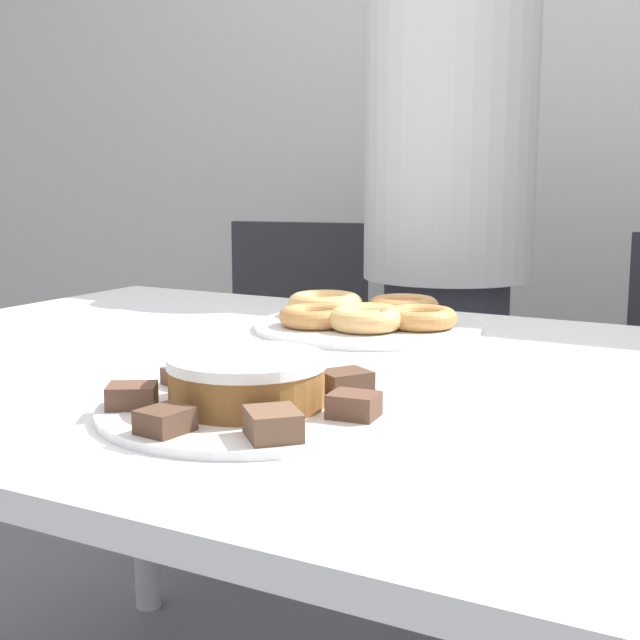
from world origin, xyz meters
The scene contains 20 objects.
wall_back centered at (0.00, 1.64, 1.30)m, with size 8.00×0.05×2.60m.
table centered at (0.00, 0.00, 0.67)m, with size 1.59×1.08×0.75m.
person_standing centered at (-0.16, 0.88, 0.82)m, with size 0.38×0.38×1.57m.
office_chair_left centered at (-0.68, 1.00, 0.40)m, with size 0.53×0.53×0.86m.
plate_cake centered at (0.03, -0.25, 0.75)m, with size 0.33×0.33×0.01m.
plate_donuts centered at (-0.08, 0.29, 0.75)m, with size 0.38×0.38×0.01m.
frosted_cake centered at (0.03, -0.25, 0.78)m, with size 0.17×0.17×0.06m.
lamington_0 centered at (0.15, -0.23, 0.77)m, with size 0.05×0.05×0.03m.
lamington_1 centered at (0.10, -0.14, 0.77)m, with size 0.07×0.07×0.02m.
lamington_2 centered at (-0.01, -0.13, 0.77)m, with size 0.06×0.06×0.03m.
lamington_3 centered at (-0.09, -0.21, 0.77)m, with size 0.06×0.05×0.02m.
lamington_4 centered at (-0.08, -0.31, 0.77)m, with size 0.07×0.06×0.02m.
lamington_5 centered at (0.02, -0.37, 0.77)m, with size 0.05×0.05×0.02m.
lamington_6 centered at (0.12, -0.33, 0.77)m, with size 0.07×0.07×0.03m.
donut_0 centered at (-0.08, 0.29, 0.77)m, with size 0.11×0.11×0.03m.
donut_1 centered at (-0.15, 0.23, 0.77)m, with size 0.12×0.12×0.03m.
donut_2 centered at (-0.06, 0.23, 0.77)m, with size 0.12×0.12×0.03m.
donut_3 centered at (0.01, 0.30, 0.77)m, with size 0.12×0.12×0.03m.
donut_4 centered at (-0.06, 0.39, 0.77)m, with size 0.12×0.12×0.03m.
donut_5 centered at (-0.18, 0.33, 0.78)m, with size 0.13×0.13×0.04m.
Camera 1 is at (0.55, -1.03, 1.01)m, focal length 50.00 mm.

